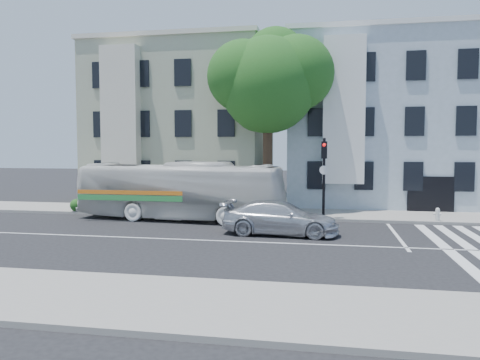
% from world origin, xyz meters
% --- Properties ---
extents(ground, '(120.00, 120.00, 0.00)m').
position_xyz_m(ground, '(0.00, 0.00, 0.00)').
color(ground, black).
rests_on(ground, ground).
extents(sidewalk_far, '(80.00, 4.00, 0.15)m').
position_xyz_m(sidewalk_far, '(0.00, 8.00, 0.07)').
color(sidewalk_far, gray).
rests_on(sidewalk_far, ground).
extents(sidewalk_near, '(80.00, 4.00, 0.15)m').
position_xyz_m(sidewalk_near, '(0.00, -8.00, 0.07)').
color(sidewalk_near, gray).
rests_on(sidewalk_near, ground).
extents(building_left, '(12.00, 10.00, 11.00)m').
position_xyz_m(building_left, '(-7.00, 15.00, 5.50)').
color(building_left, '#A2AA8E').
rests_on(building_left, ground).
extents(building_right, '(12.00, 10.00, 11.00)m').
position_xyz_m(building_right, '(7.00, 15.00, 5.50)').
color(building_right, '#97ABB4').
rests_on(building_right, ground).
extents(street_tree, '(7.30, 5.90, 11.10)m').
position_xyz_m(street_tree, '(0.06, 8.74, 7.83)').
color(street_tree, '#2D2116').
rests_on(street_tree, ground).
extents(bus, '(3.75, 11.41, 3.12)m').
position_xyz_m(bus, '(-4.31, 5.20, 1.56)').
color(bus, silver).
rests_on(bus, ground).
extents(sedan, '(2.39, 5.28, 1.50)m').
position_xyz_m(sedan, '(1.41, 1.91, 0.75)').
color(sedan, silver).
rests_on(sedan, ground).
extents(hedge, '(8.37, 3.30, 0.70)m').
position_xyz_m(hedge, '(-6.77, 6.30, 0.50)').
color(hedge, '#28571C').
rests_on(hedge, sidewalk_far).
extents(traffic_signal, '(0.46, 0.54, 4.38)m').
position_xyz_m(traffic_signal, '(3.28, 5.94, 2.83)').
color(traffic_signal, black).
rests_on(traffic_signal, ground).
extents(fire_hydrant, '(0.39, 0.26, 0.68)m').
position_xyz_m(fire_hydrant, '(9.00, 6.30, 0.50)').
color(fire_hydrant, silver).
rests_on(fire_hydrant, sidewalk_far).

